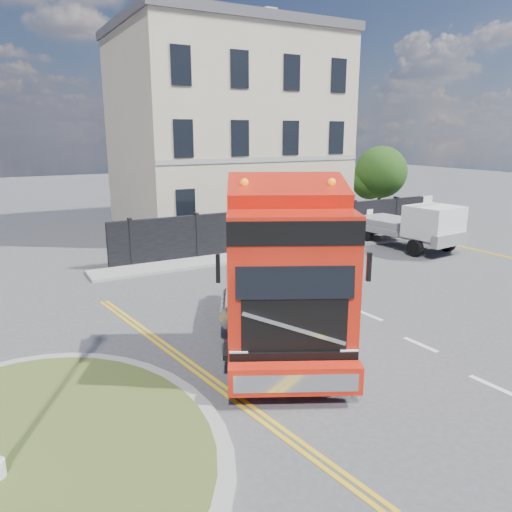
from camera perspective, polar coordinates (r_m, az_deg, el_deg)
ground at (r=14.81m, az=3.03°, el=-8.24°), size 120.00×120.00×0.00m
traffic_island at (r=10.25m, az=-24.03°, el=-19.90°), size 6.80×6.80×0.17m
hoarding_fence at (r=25.25m, az=5.01°, el=3.42°), size 18.80×0.25×2.00m
georgian_building at (r=31.11m, az=-3.58°, el=14.25°), size 12.30×10.30×12.80m
tree at (r=32.22m, az=13.78°, el=9.02°), size 3.20×3.20×4.80m
pavement_far at (r=24.41m, az=5.05°, el=0.80°), size 20.00×1.60×0.12m
truck at (r=12.47m, az=3.35°, el=-2.81°), size 5.81×7.89×4.46m
flatbed_pickup at (r=25.23m, az=18.49°, el=3.26°), size 2.71×5.66×2.27m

